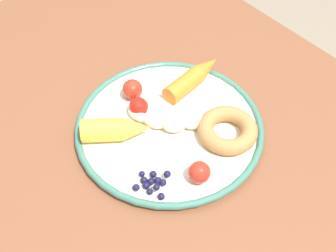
{
  "coord_description": "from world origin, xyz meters",
  "views": [
    {
      "loc": [
        0.32,
        -0.28,
        1.29
      ],
      "look_at": [
        -0.04,
        -0.0,
        0.75
      ],
      "focal_mm": 42.9,
      "sensor_mm": 36.0,
      "label": 1
    }
  ],
  "objects_px": {
    "plate": "(168,127)",
    "tomato_near": "(132,89)",
    "blueberry_pile": "(152,183)",
    "tomato_mid": "(199,172)",
    "dining_table": "(182,172)",
    "carrot_yellow": "(116,129)",
    "carrot_orange": "(194,77)",
    "banana": "(175,121)",
    "tomato_far": "(139,107)",
    "donut": "(227,130)"
  },
  "relations": [
    {
      "from": "carrot_orange",
      "to": "tomato_mid",
      "type": "distance_m",
      "value": 0.21
    },
    {
      "from": "dining_table",
      "to": "blueberry_pile",
      "type": "height_order",
      "value": "blueberry_pile"
    },
    {
      "from": "tomato_mid",
      "to": "tomato_far",
      "type": "distance_m",
      "value": 0.17
    },
    {
      "from": "plate",
      "to": "donut",
      "type": "distance_m",
      "value": 0.1
    },
    {
      "from": "carrot_orange",
      "to": "tomato_mid",
      "type": "bearing_deg",
      "value": -38.05
    },
    {
      "from": "tomato_near",
      "to": "carrot_yellow",
      "type": "bearing_deg",
      "value": -50.65
    },
    {
      "from": "blueberry_pile",
      "to": "tomato_mid",
      "type": "bearing_deg",
      "value": 61.09
    },
    {
      "from": "donut",
      "to": "blueberry_pile",
      "type": "xyz_separation_m",
      "value": [
        0.0,
        -0.16,
        -0.01
      ]
    },
    {
      "from": "banana",
      "to": "carrot_orange",
      "type": "height_order",
      "value": "carrot_orange"
    },
    {
      "from": "plate",
      "to": "tomato_near",
      "type": "relative_size",
      "value": 8.78
    },
    {
      "from": "donut",
      "to": "tomato_far",
      "type": "distance_m",
      "value": 0.16
    },
    {
      "from": "donut",
      "to": "banana",
      "type": "bearing_deg",
      "value": -142.04
    },
    {
      "from": "banana",
      "to": "carrot_yellow",
      "type": "height_order",
      "value": "carrot_yellow"
    },
    {
      "from": "donut",
      "to": "tomato_mid",
      "type": "height_order",
      "value": "tomato_mid"
    },
    {
      "from": "donut",
      "to": "tomato_near",
      "type": "distance_m",
      "value": 0.19
    },
    {
      "from": "tomato_far",
      "to": "carrot_yellow",
      "type": "bearing_deg",
      "value": -70.56
    },
    {
      "from": "dining_table",
      "to": "tomato_mid",
      "type": "bearing_deg",
      "value": -22.33
    },
    {
      "from": "blueberry_pile",
      "to": "tomato_far",
      "type": "distance_m",
      "value": 0.15
    },
    {
      "from": "banana",
      "to": "tomato_far",
      "type": "height_order",
      "value": "tomato_far"
    },
    {
      "from": "blueberry_pile",
      "to": "tomato_near",
      "type": "distance_m",
      "value": 0.2
    },
    {
      "from": "tomato_near",
      "to": "tomato_far",
      "type": "xyz_separation_m",
      "value": [
        0.04,
        -0.02,
        -0.0
      ]
    },
    {
      "from": "tomato_near",
      "to": "tomato_far",
      "type": "relative_size",
      "value": 1.09
    },
    {
      "from": "plate",
      "to": "tomato_far",
      "type": "xyz_separation_m",
      "value": [
        -0.06,
        -0.02,
        0.02
      ]
    },
    {
      "from": "carrot_orange",
      "to": "carrot_yellow",
      "type": "distance_m",
      "value": 0.19
    },
    {
      "from": "blueberry_pile",
      "to": "tomato_near",
      "type": "height_order",
      "value": "tomato_near"
    },
    {
      "from": "tomato_near",
      "to": "carrot_orange",
      "type": "bearing_deg",
      "value": 68.6
    },
    {
      "from": "banana",
      "to": "tomato_far",
      "type": "bearing_deg",
      "value": -151.93
    },
    {
      "from": "plate",
      "to": "blueberry_pile",
      "type": "xyz_separation_m",
      "value": [
        0.08,
        -0.09,
        0.01
      ]
    },
    {
      "from": "donut",
      "to": "tomato_near",
      "type": "height_order",
      "value": "tomato_near"
    },
    {
      "from": "carrot_orange",
      "to": "tomato_mid",
      "type": "xyz_separation_m",
      "value": [
        0.17,
        -0.13,
        0.0
      ]
    },
    {
      "from": "blueberry_pile",
      "to": "tomato_far",
      "type": "xyz_separation_m",
      "value": [
        -0.14,
        0.07,
        0.01
      ]
    },
    {
      "from": "plate",
      "to": "tomato_far",
      "type": "height_order",
      "value": "tomato_far"
    },
    {
      "from": "blueberry_pile",
      "to": "tomato_far",
      "type": "relative_size",
      "value": 1.78
    },
    {
      "from": "dining_table",
      "to": "blueberry_pile",
      "type": "distance_m",
      "value": 0.15
    },
    {
      "from": "banana",
      "to": "blueberry_pile",
      "type": "bearing_deg",
      "value": -54.8
    },
    {
      "from": "tomato_far",
      "to": "dining_table",
      "type": "bearing_deg",
      "value": 14.97
    },
    {
      "from": "carrot_orange",
      "to": "carrot_yellow",
      "type": "xyz_separation_m",
      "value": [
        0.02,
        -0.19,
        0.0
      ]
    },
    {
      "from": "tomato_mid",
      "to": "donut",
      "type": "bearing_deg",
      "value": 111.3
    },
    {
      "from": "blueberry_pile",
      "to": "tomato_mid",
      "type": "height_order",
      "value": "tomato_mid"
    },
    {
      "from": "carrot_yellow",
      "to": "tomato_mid",
      "type": "relative_size",
      "value": 3.26
    },
    {
      "from": "carrot_yellow",
      "to": "donut",
      "type": "xyz_separation_m",
      "value": [
        0.11,
        0.15,
        -0.01
      ]
    },
    {
      "from": "carrot_yellow",
      "to": "tomato_far",
      "type": "distance_m",
      "value": 0.06
    },
    {
      "from": "plate",
      "to": "blueberry_pile",
      "type": "bearing_deg",
      "value": -49.37
    },
    {
      "from": "donut",
      "to": "tomato_mid",
      "type": "distance_m",
      "value": 0.1
    },
    {
      "from": "plate",
      "to": "carrot_yellow",
      "type": "relative_size",
      "value": 2.82
    },
    {
      "from": "dining_table",
      "to": "plate",
      "type": "relative_size",
      "value": 3.68
    },
    {
      "from": "carrot_yellow",
      "to": "dining_table",
      "type": "bearing_deg",
      "value": 49.81
    },
    {
      "from": "blueberry_pile",
      "to": "tomato_mid",
      "type": "relative_size",
      "value": 1.71
    },
    {
      "from": "dining_table",
      "to": "tomato_far",
      "type": "relative_size",
      "value": 35.23
    },
    {
      "from": "carrot_orange",
      "to": "dining_table",
      "type": "bearing_deg",
      "value": -47.56
    }
  ]
}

